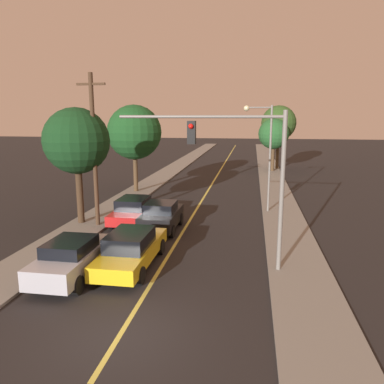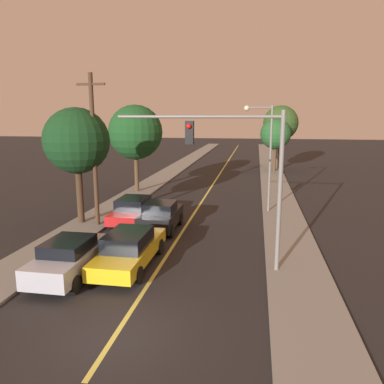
{
  "view_description": "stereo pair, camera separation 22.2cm",
  "coord_description": "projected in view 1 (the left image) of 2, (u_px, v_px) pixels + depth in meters",
  "views": [
    {
      "loc": [
        3.6,
        -9.26,
        6.2
      ],
      "look_at": [
        0.0,
        13.18,
        1.6
      ],
      "focal_mm": 35.0,
      "sensor_mm": 36.0,
      "label": 1
    },
    {
      "loc": [
        3.82,
        -9.23,
        6.2
      ],
      "look_at": [
        0.0,
        13.18,
        1.6
      ],
      "focal_mm": 35.0,
      "sensor_mm": 36.0,
      "label": 2
    }
  ],
  "objects": [
    {
      "name": "sidewalk_right",
      "position": [
        269.0,
        169.0,
        44.7
      ],
      "size": [
        2.5,
        80.0,
        0.12
      ],
      "color": "gray",
      "rests_on": "ground"
    },
    {
      "name": "car_near_lane_front",
      "position": [
        131.0,
        249.0,
        15.54
      ],
      "size": [
        1.92,
        5.19,
        1.57
      ],
      "color": "gold",
      "rests_on": "ground"
    },
    {
      "name": "tree_left_far",
      "position": [
        77.0,
        141.0,
        20.98
      ],
      "size": [
        3.72,
        3.72,
        6.6
      ],
      "color": "#3D2B1C",
      "rests_on": "ground"
    },
    {
      "name": "tree_right_near",
      "position": [
        274.0,
        134.0,
        41.87
      ],
      "size": [
        3.41,
        3.41,
        5.89
      ],
      "color": "#4C3823",
      "rests_on": "ground"
    },
    {
      "name": "car_near_lane_second",
      "position": [
        161.0,
        216.0,
        20.61
      ],
      "size": [
        1.91,
        3.87,
        1.61
      ],
      "color": "black",
      "rests_on": "ground"
    },
    {
      "name": "ground_plane",
      "position": [
        120.0,
        336.0,
        10.75
      ],
      "size": [
        200.0,
        200.0,
        0.0
      ],
      "primitive_type": "plane",
      "color": "black"
    },
    {
      "name": "traffic_signal_mast",
      "position": [
        241.0,
        161.0,
        14.55
      ],
      "size": [
        6.56,
        0.42,
        6.32
      ],
      "color": "slate",
      "rests_on": "ground"
    },
    {
      "name": "car_outer_lane_front",
      "position": [
        73.0,
        257.0,
        14.53
      ],
      "size": [
        1.88,
        4.4,
        1.57
      ],
      "color": "#A5A8B2",
      "rests_on": "ground"
    },
    {
      "name": "sidewalk_left",
      "position": [
        176.0,
        167.0,
        46.45
      ],
      "size": [
        2.5,
        80.0,
        0.12
      ],
      "color": "gray",
      "rests_on": "ground"
    },
    {
      "name": "utility_pole_left",
      "position": [
        94.0,
        148.0,
        20.57
      ],
      "size": [
        1.6,
        0.24,
        8.38
      ],
      "color": "#422D1E",
      "rests_on": "ground"
    },
    {
      "name": "tree_left_near",
      "position": [
        134.0,
        132.0,
        30.14
      ],
      "size": [
        4.38,
        4.38,
        7.02
      ],
      "color": "#4C3823",
      "rests_on": "ground"
    },
    {
      "name": "tree_right_far",
      "position": [
        279.0,
        123.0,
        43.67
      ],
      "size": [
        4.05,
        4.05,
        7.36
      ],
      "color": "#4C3823",
      "rests_on": "ground"
    },
    {
      "name": "road_surface",
      "position": [
        222.0,
        168.0,
        45.59
      ],
      "size": [
        8.79,
        80.0,
        0.01
      ],
      "color": "black",
      "rests_on": "ground"
    },
    {
      "name": "car_outer_lane_second",
      "position": [
        134.0,
        210.0,
        22.08
      ],
      "size": [
        1.98,
        4.7,
        1.54
      ],
      "color": "red",
      "rests_on": "ground"
    },
    {
      "name": "streetlamp_right",
      "position": [
        264.0,
        144.0,
        23.77
      ],
      "size": [
        1.82,
        0.36,
        6.78
      ],
      "color": "slate",
      "rests_on": "ground"
    }
  ]
}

